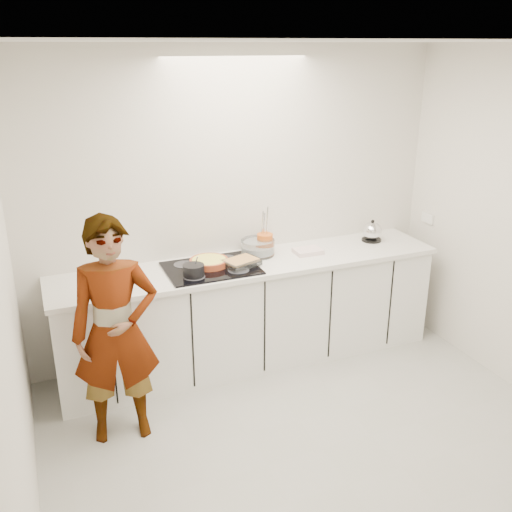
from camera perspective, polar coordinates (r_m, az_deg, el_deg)
name	(u,v)px	position (r m, az deg, el deg)	size (l,w,h in m)	color
floor	(321,449)	(4.12, 6.53, -18.67)	(3.60, 3.20, 0.00)	#AAAAA2
ceiling	(341,41)	(3.20, 8.51, 20.47)	(3.60, 3.20, 0.00)	white
wall_back	(237,206)	(4.83, -1.93, 4.98)	(3.60, 0.00, 2.60)	silver
wall_left	(6,325)	(3.06, -23.73, -6.35)	(0.00, 3.20, 2.60)	silver
base_cabinets	(251,314)	(4.86, -0.48, -5.85)	(3.20, 0.58, 0.87)	white
countertop	(251,264)	(4.67, -0.50, -0.84)	(3.24, 0.64, 0.04)	white
hob	(211,268)	(4.54, -4.52, -1.22)	(0.72, 0.54, 0.01)	black
tart_dish	(209,262)	(4.57, -4.72, -0.58)	(0.33, 0.33, 0.05)	#A94322
saucepan	(194,270)	(4.36, -6.25, -1.44)	(0.20, 0.20, 0.16)	black
baking_dish	(241,262)	(4.55, -1.51, -0.61)	(0.33, 0.28, 0.05)	silver
mixing_bowl	(258,248)	(4.81, 0.17, 0.82)	(0.37, 0.37, 0.13)	silver
tea_towel	(308,251)	(4.87, 5.21, 0.48)	(0.23, 0.17, 0.04)	white
kettle	(372,232)	(5.25, 11.52, 2.37)	(0.22, 0.22, 0.20)	black
utensil_crock	(265,243)	(4.84, 0.89, 1.26)	(0.14, 0.14, 0.17)	orange
cook	(116,332)	(3.93, -13.86, -7.36)	(0.58, 0.38, 1.59)	white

